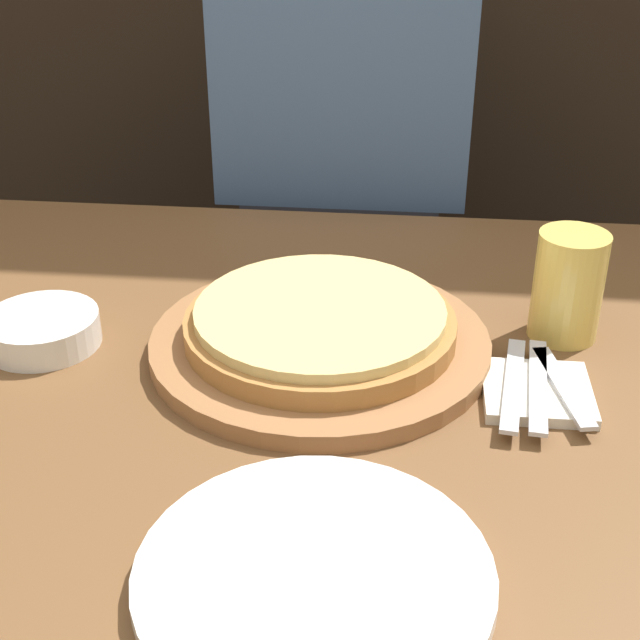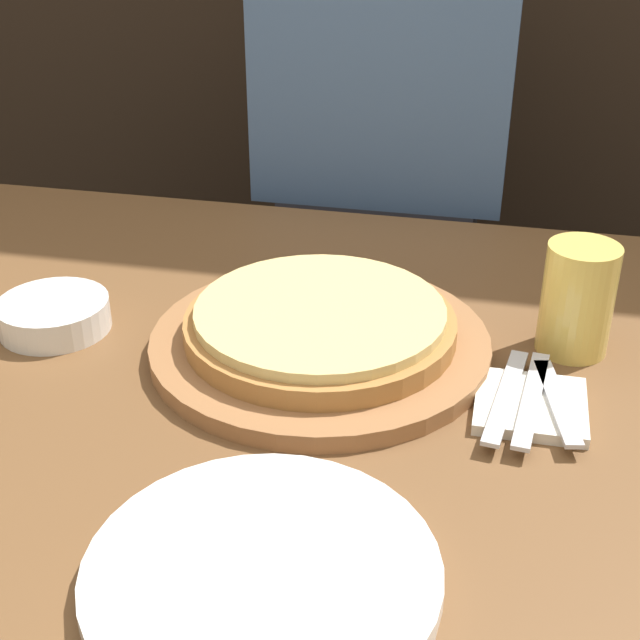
% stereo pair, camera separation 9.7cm
% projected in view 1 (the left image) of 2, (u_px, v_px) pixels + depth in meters
% --- Properties ---
extents(dining_table, '(1.29, 0.96, 0.71)m').
position_uv_depth(dining_table, '(261.00, 621.00, 1.11)').
color(dining_table, brown).
rests_on(dining_table, ground_plane).
extents(pizza_on_board, '(0.38, 0.38, 0.06)m').
position_uv_depth(pizza_on_board, '(320.00, 333.00, 0.98)').
color(pizza_on_board, '#99663D').
rests_on(pizza_on_board, dining_table).
extents(beer_glass, '(0.08, 0.08, 0.13)m').
position_uv_depth(beer_glass, '(569.00, 281.00, 1.00)').
color(beer_glass, '#E5C65B').
rests_on(beer_glass, dining_table).
extents(dinner_plate, '(0.28, 0.28, 0.02)m').
position_uv_depth(dinner_plate, '(314.00, 576.00, 0.68)').
color(dinner_plate, white).
rests_on(dinner_plate, dining_table).
extents(side_bowl, '(0.13, 0.13, 0.04)m').
position_uv_depth(side_bowl, '(42.00, 330.00, 1.00)').
color(side_bowl, white).
rests_on(side_bowl, dining_table).
extents(napkin_stack, '(0.11, 0.11, 0.01)m').
position_uv_depth(napkin_stack, '(537.00, 391.00, 0.91)').
color(napkin_stack, silver).
rests_on(napkin_stack, dining_table).
extents(fork, '(0.04, 0.18, 0.00)m').
position_uv_depth(fork, '(513.00, 383.00, 0.91)').
color(fork, silver).
rests_on(fork, napkin_stack).
extents(dinner_knife, '(0.04, 0.18, 0.00)m').
position_uv_depth(dinner_knife, '(538.00, 384.00, 0.91)').
color(dinner_knife, silver).
rests_on(dinner_knife, napkin_stack).
extents(spoon, '(0.05, 0.15, 0.00)m').
position_uv_depth(spoon, '(563.00, 385.00, 0.91)').
color(spoon, silver).
rests_on(spoon, napkin_stack).
extents(diner_person, '(0.40, 0.20, 1.28)m').
position_uv_depth(diner_person, '(343.00, 225.00, 1.54)').
color(diner_person, '#33333D').
rests_on(diner_person, ground_plane).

